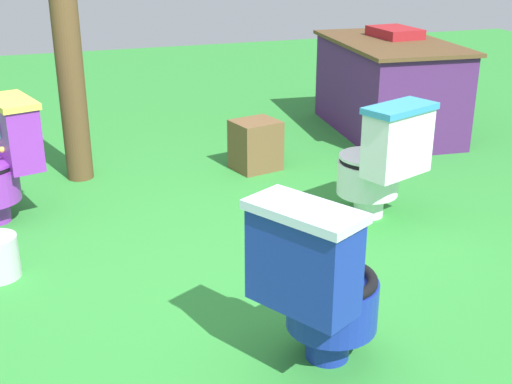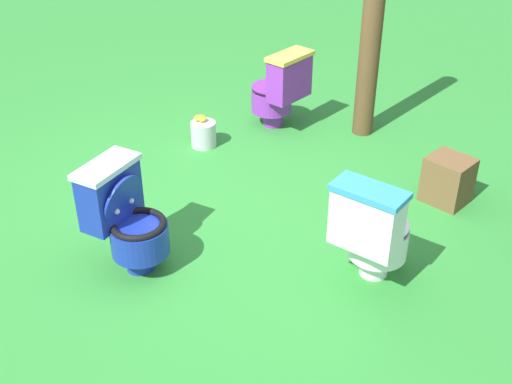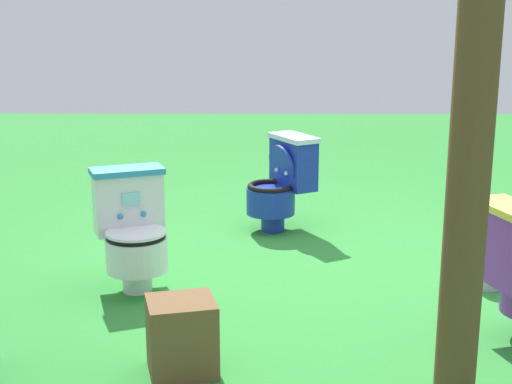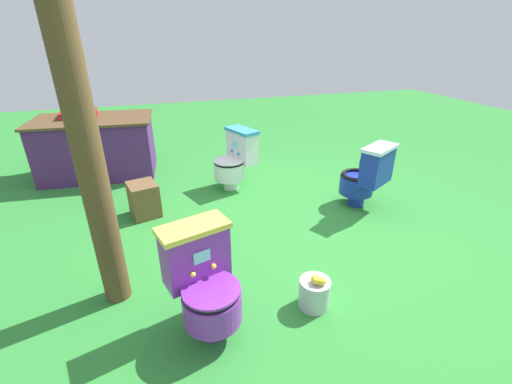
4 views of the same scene
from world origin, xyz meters
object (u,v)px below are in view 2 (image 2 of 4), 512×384
(toilet_blue, at_px, (126,217))
(toilet_white, at_px, (373,231))
(small_crate, at_px, (448,180))
(toilet_purple, at_px, (279,90))
(lemon_bucket, at_px, (203,133))
(wooden_post, at_px, (372,26))

(toilet_blue, height_order, toilet_white, same)
(small_crate, bearing_deg, toilet_purple, -77.75)
(toilet_purple, bearing_deg, lemon_bucket, 160.25)
(small_crate, bearing_deg, wooden_post, -100.00)
(toilet_white, distance_m, wooden_post, 2.18)
(small_crate, bearing_deg, toilet_white, 20.42)
(toilet_blue, height_order, small_crate, toilet_blue)
(toilet_white, xyz_separation_m, small_crate, (-1.09, -0.41, -0.19))
(toilet_blue, height_order, lemon_bucket, toilet_blue)
(toilet_purple, xyz_separation_m, wooden_post, (-0.59, 0.48, 0.61))
(toilet_white, height_order, lemon_bucket, toilet_white)
(toilet_white, xyz_separation_m, lemon_bucket, (0.04, -2.16, -0.25))
(toilet_purple, relative_size, small_crate, 2.03)
(toilet_blue, distance_m, toilet_purple, 2.28)
(toilet_blue, relative_size, toilet_white, 1.00)
(toilet_blue, xyz_separation_m, wooden_post, (-2.53, -0.71, 0.61))
(toilet_white, distance_m, small_crate, 1.18)
(small_crate, bearing_deg, toilet_blue, -12.68)
(toilet_purple, height_order, toilet_white, same)
(toilet_blue, relative_size, small_crate, 2.03)
(small_crate, xyz_separation_m, lemon_bucket, (1.13, -1.75, -0.06))
(wooden_post, relative_size, lemon_bucket, 7.10)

